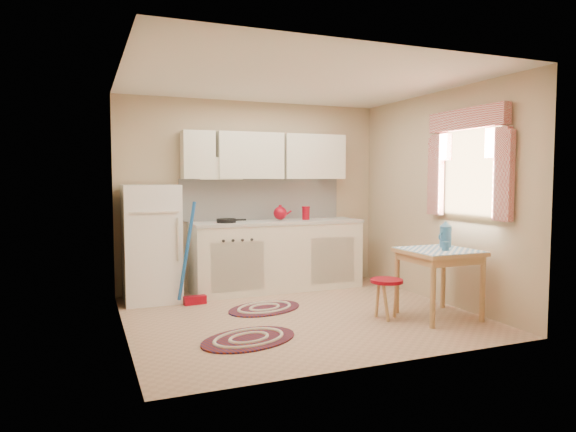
# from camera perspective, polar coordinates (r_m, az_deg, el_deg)

# --- Properties ---
(room_shell) EXTENTS (3.64, 3.60, 2.52)m
(room_shell) POSITION_cam_1_polar(r_m,az_deg,el_deg) (5.73, 1.80, 5.40)
(room_shell) COLOR tan
(room_shell) RESTS_ON ground
(fridge) EXTENTS (0.65, 0.60, 1.40)m
(fridge) POSITION_cam_1_polar(r_m,az_deg,el_deg) (6.35, -14.95, -2.96)
(fridge) COLOR white
(fridge) RESTS_ON ground
(broom) EXTENTS (0.29, 0.15, 1.20)m
(broom) POSITION_cam_1_polar(r_m,az_deg,el_deg) (6.09, -10.36, -4.14)
(broom) COLOR #1B58AA
(broom) RESTS_ON ground
(base_cabinets) EXTENTS (2.25, 0.60, 0.88)m
(base_cabinets) POSITION_cam_1_polar(r_m,az_deg,el_deg) (6.82, -1.21, -4.54)
(base_cabinets) COLOR silver
(base_cabinets) RESTS_ON ground
(countertop) EXTENTS (2.27, 0.62, 0.04)m
(countertop) POSITION_cam_1_polar(r_m,az_deg,el_deg) (6.76, -1.22, -0.69)
(countertop) COLOR #B7B6AD
(countertop) RESTS_ON base_cabinets
(frying_pan) EXTENTS (0.25, 0.25, 0.05)m
(frying_pan) POSITION_cam_1_polar(r_m,az_deg,el_deg) (6.50, -6.88, -0.52)
(frying_pan) COLOR black
(frying_pan) RESTS_ON countertop
(red_kettle) EXTENTS (0.22, 0.21, 0.20)m
(red_kettle) POSITION_cam_1_polar(r_m,az_deg,el_deg) (6.77, -0.88, 0.32)
(red_kettle) COLOR maroon
(red_kettle) RESTS_ON countertop
(red_canister) EXTENTS (0.12, 0.12, 0.16)m
(red_canister) POSITION_cam_1_polar(r_m,az_deg,el_deg) (6.91, 2.00, 0.25)
(red_canister) COLOR maroon
(red_canister) RESTS_ON countertop
(table) EXTENTS (0.72, 0.72, 0.72)m
(table) POSITION_cam_1_polar(r_m,az_deg,el_deg) (5.71, 16.37, -7.23)
(table) COLOR tan
(table) RESTS_ON ground
(stool) EXTENTS (0.45, 0.45, 0.42)m
(stool) POSITION_cam_1_polar(r_m,az_deg,el_deg) (5.56, 10.87, -9.04)
(stool) COLOR maroon
(stool) RESTS_ON ground
(coffee_pot) EXTENTS (0.18, 0.16, 0.31)m
(coffee_pot) POSITION_cam_1_polar(r_m,az_deg,el_deg) (5.84, 17.11, -1.88)
(coffee_pot) COLOR #2F6490
(coffee_pot) RESTS_ON table
(mug) EXTENTS (0.10, 0.10, 0.10)m
(mug) POSITION_cam_1_polar(r_m,az_deg,el_deg) (5.57, 17.10, -3.26)
(mug) COLOR #2F6490
(mug) RESTS_ON table
(rug_center) EXTENTS (1.05, 0.86, 0.02)m
(rug_center) POSITION_cam_1_polar(r_m,az_deg,el_deg) (5.90, -2.62, -10.22)
(rug_center) COLOR maroon
(rug_center) RESTS_ON ground
(rug_left) EXTENTS (1.10, 0.90, 0.02)m
(rug_left) POSITION_cam_1_polar(r_m,az_deg,el_deg) (4.83, -4.37, -13.48)
(rug_left) COLOR maroon
(rug_left) RESTS_ON ground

